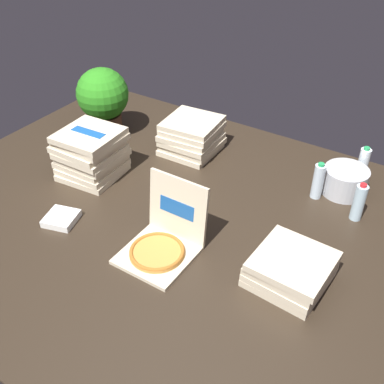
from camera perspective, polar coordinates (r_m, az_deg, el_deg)
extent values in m
cube|color=#2D2319|center=(2.61, -1.60, -3.59)|extent=(3.20, 2.40, 0.02)
cube|color=beige|center=(2.38, -4.33, -7.82)|extent=(0.35, 0.35, 0.02)
cylinder|color=#C6893D|center=(2.37, -4.35, -7.48)|extent=(0.28, 0.28, 0.02)
torus|color=#A96324|center=(2.36, -4.36, -7.32)|extent=(0.28, 0.28, 0.02)
cube|color=beige|center=(2.38, -1.77, -1.93)|extent=(0.35, 0.06, 0.35)
cube|color=#19519E|center=(2.37, -1.90, -2.03)|extent=(0.21, 0.01, 0.09)
cube|color=beige|center=(2.30, 11.84, -10.33)|extent=(0.37, 0.37, 0.04)
cube|color=beige|center=(2.28, 12.03, -9.70)|extent=(0.37, 0.37, 0.04)
cube|color=#19519E|center=(2.26, 12.09, -9.34)|extent=(0.23, 0.08, 0.00)
cube|color=beige|center=(2.25, 12.21, -8.96)|extent=(0.37, 0.37, 0.04)
cube|color=beige|center=(2.22, 12.46, -8.40)|extent=(0.36, 0.36, 0.04)
cube|color=beige|center=(3.02, -12.17, 2.45)|extent=(0.38, 0.38, 0.04)
cube|color=beige|center=(3.01, -12.20, 3.11)|extent=(0.36, 0.36, 0.04)
cube|color=#19519E|center=(3.00, -12.25, 3.44)|extent=(0.23, 0.07, 0.00)
cube|color=beige|center=(3.00, -12.38, 3.84)|extent=(0.36, 0.36, 0.04)
cube|color=beige|center=(2.97, -12.21, 4.40)|extent=(0.36, 0.36, 0.04)
cube|color=#19519E|center=(2.96, -12.26, 4.74)|extent=(0.23, 0.07, 0.00)
cube|color=beige|center=(2.94, -12.50, 4.93)|extent=(0.36, 0.36, 0.04)
cube|color=beige|center=(2.93, -12.80, 5.65)|extent=(0.35, 0.35, 0.04)
cube|color=beige|center=(2.91, -12.46, 6.31)|extent=(0.35, 0.35, 0.04)
cube|color=beige|center=(2.89, -12.69, 6.90)|extent=(0.37, 0.37, 0.04)
cube|color=#19519E|center=(2.88, -12.74, 7.26)|extent=(0.23, 0.08, 0.00)
cube|color=beige|center=(3.20, -0.18, 5.39)|extent=(0.36, 0.36, 0.04)
cube|color=#19519E|center=(3.19, -0.18, 5.71)|extent=(0.23, 0.07, 0.00)
cube|color=beige|center=(3.18, 0.08, 6.00)|extent=(0.35, 0.35, 0.04)
cube|color=#19519E|center=(3.17, 0.08, 6.32)|extent=(0.23, 0.07, 0.00)
cube|color=beige|center=(3.16, -0.05, 6.55)|extent=(0.36, 0.36, 0.04)
cube|color=#19519E|center=(3.15, -0.05, 6.87)|extent=(0.23, 0.07, 0.00)
cube|color=beige|center=(3.15, -0.20, 7.24)|extent=(0.38, 0.38, 0.04)
cube|color=beige|center=(3.13, 0.04, 7.88)|extent=(0.37, 0.37, 0.04)
cube|color=beige|center=(3.12, 0.02, 8.57)|extent=(0.38, 0.38, 0.04)
cylinder|color=#B7BABF|center=(2.92, 18.43, 1.33)|extent=(0.27, 0.27, 0.16)
cylinder|color=silver|center=(2.71, 19.97, -1.25)|extent=(0.07, 0.07, 0.22)
cylinder|color=red|center=(2.64, 20.49, 0.78)|extent=(0.04, 0.04, 0.02)
cylinder|color=silver|center=(2.81, 15.36, 1.28)|extent=(0.07, 0.07, 0.22)
cylinder|color=#239951|center=(2.75, 15.75, 3.29)|extent=(0.04, 0.04, 0.02)
cylinder|color=white|center=(3.05, 20.40, 3.18)|extent=(0.07, 0.07, 0.22)
cylinder|color=#239951|center=(2.99, 20.87, 5.07)|extent=(0.04, 0.04, 0.02)
cylinder|color=#513323|center=(3.45, -10.59, 8.31)|extent=(0.23, 0.23, 0.16)
sphere|color=#297F1B|center=(3.34, -11.04, 11.85)|extent=(0.37, 0.37, 0.37)
cube|color=white|center=(2.68, -15.90, -3.17)|extent=(0.21, 0.21, 0.04)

